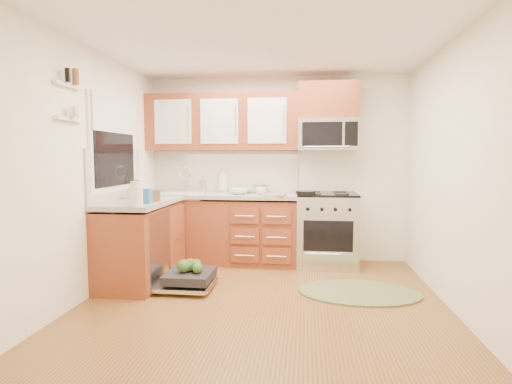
# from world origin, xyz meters

# --- Properties ---
(floor) EXTENTS (3.50, 3.50, 0.00)m
(floor) POSITION_xyz_m (0.00, 0.00, 0.00)
(floor) COLOR brown
(floor) RESTS_ON ground
(ceiling) EXTENTS (3.50, 3.50, 0.00)m
(ceiling) POSITION_xyz_m (0.00, 0.00, 2.50)
(ceiling) COLOR white
(ceiling) RESTS_ON ground
(wall_back) EXTENTS (3.50, 0.04, 2.50)m
(wall_back) POSITION_xyz_m (0.00, 1.75, 1.25)
(wall_back) COLOR white
(wall_back) RESTS_ON ground
(wall_front) EXTENTS (3.50, 0.04, 2.50)m
(wall_front) POSITION_xyz_m (0.00, -1.75, 1.25)
(wall_front) COLOR white
(wall_front) RESTS_ON ground
(wall_left) EXTENTS (0.04, 3.50, 2.50)m
(wall_left) POSITION_xyz_m (-1.75, 0.00, 1.25)
(wall_left) COLOR white
(wall_left) RESTS_ON ground
(wall_right) EXTENTS (0.04, 3.50, 2.50)m
(wall_right) POSITION_xyz_m (1.75, 0.00, 1.25)
(wall_right) COLOR white
(wall_right) RESTS_ON ground
(base_cabinet_back) EXTENTS (2.05, 0.60, 0.85)m
(base_cabinet_back) POSITION_xyz_m (-0.73, 1.45, 0.42)
(base_cabinet_back) COLOR maroon
(base_cabinet_back) RESTS_ON ground
(base_cabinet_left) EXTENTS (0.60, 1.25, 0.85)m
(base_cabinet_left) POSITION_xyz_m (-1.45, 0.52, 0.42)
(base_cabinet_left) COLOR maroon
(base_cabinet_left) RESTS_ON ground
(countertop_back) EXTENTS (2.07, 0.64, 0.05)m
(countertop_back) POSITION_xyz_m (-0.72, 1.44, 0.90)
(countertop_back) COLOR #9F9A92
(countertop_back) RESTS_ON base_cabinet_back
(countertop_left) EXTENTS (0.64, 1.27, 0.05)m
(countertop_left) POSITION_xyz_m (-1.44, 0.53, 0.90)
(countertop_left) COLOR #9F9A92
(countertop_left) RESTS_ON base_cabinet_left
(backsplash_back) EXTENTS (2.05, 0.02, 0.57)m
(backsplash_back) POSITION_xyz_m (-0.73, 1.74, 1.21)
(backsplash_back) COLOR beige
(backsplash_back) RESTS_ON ground
(backsplash_left) EXTENTS (0.02, 1.25, 0.57)m
(backsplash_left) POSITION_xyz_m (-1.74, 0.52, 1.21)
(backsplash_left) COLOR beige
(backsplash_left) RESTS_ON ground
(upper_cabinets) EXTENTS (2.05, 0.35, 0.75)m
(upper_cabinets) POSITION_xyz_m (-0.73, 1.57, 1.88)
(upper_cabinets) COLOR maroon
(upper_cabinets) RESTS_ON ground
(cabinet_over_mw) EXTENTS (0.76, 0.35, 0.47)m
(cabinet_over_mw) POSITION_xyz_m (0.68, 1.57, 2.13)
(cabinet_over_mw) COLOR maroon
(cabinet_over_mw) RESTS_ON ground
(range) EXTENTS (0.76, 0.64, 0.95)m
(range) POSITION_xyz_m (0.68, 1.43, 0.47)
(range) COLOR silver
(range) RESTS_ON ground
(microwave) EXTENTS (0.76, 0.38, 0.40)m
(microwave) POSITION_xyz_m (0.68, 1.55, 1.70)
(microwave) COLOR silver
(microwave) RESTS_ON ground
(sink) EXTENTS (0.62, 0.50, 0.26)m
(sink) POSITION_xyz_m (-1.25, 1.42, 0.80)
(sink) COLOR white
(sink) RESTS_ON ground
(dishwasher) EXTENTS (0.70, 0.60, 0.20)m
(dishwasher) POSITION_xyz_m (-0.86, 0.30, 0.10)
(dishwasher) COLOR silver
(dishwasher) RESTS_ON ground
(window) EXTENTS (0.03, 1.05, 1.05)m
(window) POSITION_xyz_m (-1.74, 0.50, 1.55)
(window) COLOR white
(window) RESTS_ON ground
(window_blind) EXTENTS (0.02, 0.96, 0.40)m
(window_blind) POSITION_xyz_m (-1.71, 0.50, 1.88)
(window_blind) COLOR white
(window_blind) RESTS_ON ground
(shelf_upper) EXTENTS (0.04, 0.40, 0.03)m
(shelf_upper) POSITION_xyz_m (-1.72, -0.35, 2.05)
(shelf_upper) COLOR white
(shelf_upper) RESTS_ON ground
(shelf_lower) EXTENTS (0.04, 0.40, 0.03)m
(shelf_lower) POSITION_xyz_m (-1.72, -0.35, 1.75)
(shelf_lower) COLOR white
(shelf_lower) RESTS_ON ground
(rug) EXTENTS (1.31, 0.89, 0.02)m
(rug) POSITION_xyz_m (0.96, 0.38, 0.01)
(rug) COLOR #607241
(rug) RESTS_ON ground
(skillet) EXTENTS (0.31, 0.31, 0.05)m
(skillet) POSITION_xyz_m (0.40, 1.18, 0.97)
(skillet) COLOR black
(skillet) RESTS_ON range
(stock_pot) EXTENTS (0.26, 0.26, 0.12)m
(stock_pot) POSITION_xyz_m (-0.22, 1.59, 0.98)
(stock_pot) COLOR silver
(stock_pot) RESTS_ON countertop_back
(cutting_board) EXTENTS (0.31, 0.24, 0.02)m
(cutting_board) POSITION_xyz_m (0.01, 1.22, 0.93)
(cutting_board) COLOR #A9734D
(cutting_board) RESTS_ON countertop_back
(canister) EXTENTS (0.12, 0.12, 0.18)m
(canister) POSITION_xyz_m (-0.98, 1.48, 1.02)
(canister) COLOR silver
(canister) RESTS_ON countertop_back
(paper_towel_roll) EXTENTS (0.14, 0.14, 0.25)m
(paper_towel_roll) POSITION_xyz_m (-1.25, -0.02, 1.05)
(paper_towel_roll) COLOR white
(paper_towel_roll) RESTS_ON countertop_left
(mustard_bottle) EXTENTS (0.08, 0.08, 0.19)m
(mustard_bottle) POSITION_xyz_m (-1.62, 0.89, 1.02)
(mustard_bottle) COLOR yellow
(mustard_bottle) RESTS_ON countertop_left
(red_bottle) EXTENTS (0.07, 0.07, 0.24)m
(red_bottle) POSITION_xyz_m (-1.45, 0.41, 1.04)
(red_bottle) COLOR #A60D12
(red_bottle) RESTS_ON countertop_left
(wooden_box) EXTENTS (0.15, 0.14, 0.13)m
(wooden_box) POSITION_xyz_m (-1.25, 0.43, 0.99)
(wooden_box) COLOR brown
(wooden_box) RESTS_ON countertop_left
(blue_carton) EXTENTS (0.11, 0.08, 0.16)m
(blue_carton) POSITION_xyz_m (-1.25, 0.23, 1.00)
(blue_carton) COLOR #2771BA
(blue_carton) RESTS_ON countertop_left
(bowl_a) EXTENTS (0.31, 0.31, 0.06)m
(bowl_a) POSITION_xyz_m (-0.30, 1.60, 0.96)
(bowl_a) COLOR #999999
(bowl_a) RESTS_ON countertop_back
(bowl_b) EXTENTS (0.25, 0.25, 0.08)m
(bowl_b) POSITION_xyz_m (-0.47, 1.38, 0.96)
(bowl_b) COLOR #999999
(bowl_b) RESTS_ON countertop_back
(cup) EXTENTS (0.13, 0.13, 0.10)m
(cup) POSITION_xyz_m (-0.17, 1.36, 0.97)
(cup) COLOR #999999
(cup) RESTS_ON countertop_back
(soap_bottle_a) EXTENTS (0.15, 0.15, 0.34)m
(soap_bottle_a) POSITION_xyz_m (-0.74, 1.68, 1.09)
(soap_bottle_a) COLOR #999999
(soap_bottle_a) RESTS_ON countertop_back
(soap_bottle_b) EXTENTS (0.08, 0.08, 0.17)m
(soap_bottle_b) POSITION_xyz_m (-1.62, 0.64, 1.01)
(soap_bottle_b) COLOR #999999
(soap_bottle_b) RESTS_ON countertop_left
(soap_bottle_c) EXTENTS (0.14, 0.14, 0.17)m
(soap_bottle_c) POSITION_xyz_m (-1.60, 0.95, 1.01)
(soap_bottle_c) COLOR #999999
(soap_bottle_c) RESTS_ON countertop_left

